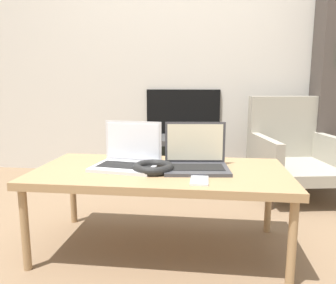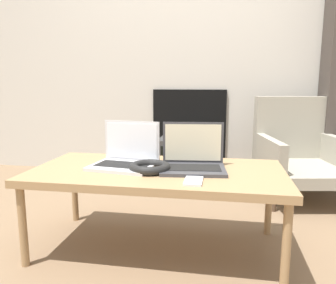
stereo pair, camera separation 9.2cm
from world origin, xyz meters
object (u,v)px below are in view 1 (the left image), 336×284
(phone, at_px, (199,181))
(armchair, at_px, (292,149))
(headphones, at_px, (153,167))
(laptop_right, at_px, (196,159))
(tv, at_px, (180,159))
(laptop_left, at_px, (128,157))

(phone, relative_size, armchair, 0.17)
(phone, height_order, armchair, armchair)
(headphones, height_order, armchair, armchair)
(laptop_right, distance_m, tv, 1.23)
(headphones, distance_m, phone, 0.26)
(phone, xyz_separation_m, armchair, (0.67, 1.18, -0.08))
(laptop_left, bearing_deg, tv, 90.26)
(headphones, distance_m, armchair, 1.37)
(laptop_right, bearing_deg, laptop_left, 173.86)
(tv, height_order, armchair, armchair)
(tv, distance_m, armchair, 0.91)
(laptop_left, relative_size, armchair, 0.45)
(phone, height_order, tv, phone)
(laptop_right, bearing_deg, armchair, 48.14)
(laptop_right, xyz_separation_m, tv, (-0.17, 1.18, -0.27))
(phone, distance_m, armchair, 1.36)
(laptop_left, bearing_deg, phone, -23.21)
(armchair, bearing_deg, phone, -129.60)
(phone, bearing_deg, laptop_right, 96.03)
(phone, relative_size, tv, 0.29)
(laptop_right, xyz_separation_m, headphones, (-0.20, -0.08, -0.03))
(headphones, xyz_separation_m, phone, (0.22, -0.14, -0.02))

